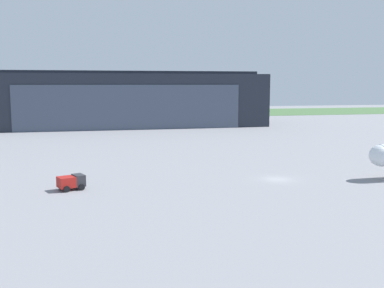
{
  "coord_description": "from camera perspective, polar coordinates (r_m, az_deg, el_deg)",
  "views": [
    {
      "loc": [
        -28.59,
        -64.98,
        14.77
      ],
      "look_at": [
        -9.45,
        18.74,
        3.4
      ],
      "focal_mm": 42.67,
      "sensor_mm": 36.0,
      "label": 1
    }
  ],
  "objects": [
    {
      "name": "ground_plane",
      "position": [
        72.51,
        10.67,
        -4.35
      ],
      "size": [
        440.0,
        440.0,
        0.0
      ],
      "primitive_type": "plane",
      "color": "gray"
    },
    {
      "name": "maintenance_hangar",
      "position": [
        164.16,
        -8.2,
        5.51
      ],
      "size": [
        95.23,
        33.26,
        19.26
      ],
      "color": "#232833",
      "rests_on": "ground_plane"
    },
    {
      "name": "grass_field_strip",
      "position": [
        227.94,
        -5.66,
        3.8
      ],
      "size": [
        440.0,
        56.0,
        0.08
      ],
      "primitive_type": "cube",
      "color": "#486D3F",
      "rests_on": "ground_plane"
    },
    {
      "name": "stair_truck",
      "position": [
        66.29,
        -14.84,
        -4.56
      ],
      "size": [
        4.11,
        3.54,
        2.05
      ],
      "color": "#2D2D33",
      "rests_on": "ground_plane"
    }
  ]
}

